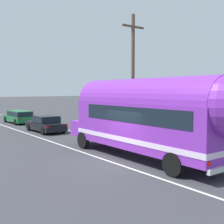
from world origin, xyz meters
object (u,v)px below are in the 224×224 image
(painted_bus, at_px, (150,115))
(utility_pole, at_px, (133,77))
(car_lead, at_px, (46,123))
(car_second, at_px, (19,116))

(painted_bus, bearing_deg, utility_pole, 59.22)
(painted_bus, distance_m, car_lead, 12.52)
(painted_bus, bearing_deg, car_second, 89.61)
(car_lead, distance_m, car_second, 7.64)
(painted_bus, relative_size, car_second, 2.48)
(utility_pole, xyz_separation_m, car_lead, (-2.72, 8.11, -3.69))
(utility_pole, height_order, painted_bus, utility_pole)
(painted_bus, bearing_deg, car_lead, 90.69)
(car_lead, xyz_separation_m, car_second, (0.29, 7.63, 0.06))
(car_second, bearing_deg, painted_bus, -90.39)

